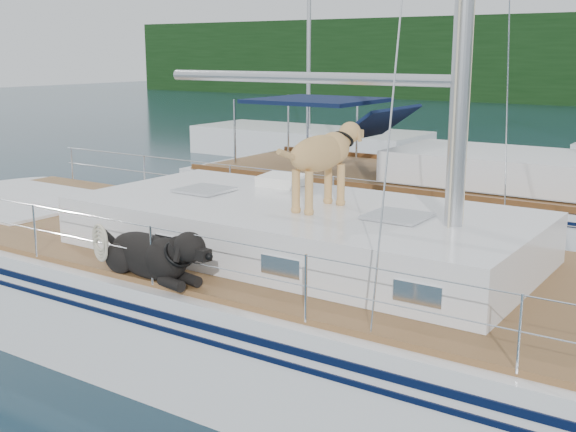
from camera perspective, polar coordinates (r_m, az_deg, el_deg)
The scene contains 4 objects.
ground at distance 9.08m, azimuth -3.37°, elevation -9.74°, with size 120.00×120.00×0.00m, color black.
main_sailboat at distance 8.78m, azimuth -2.96°, elevation -5.79°, with size 12.00×3.87×14.01m.
neighbor_sailboat at distance 13.96m, azimuth 13.89°, elevation 0.65°, with size 11.00×3.50×13.30m.
bg_boat_west at distance 24.64m, azimuth 1.61°, elevation 5.75°, with size 8.00×3.00×11.65m.
Camera 1 is at (5.12, -6.64, 3.48)m, focal length 45.00 mm.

